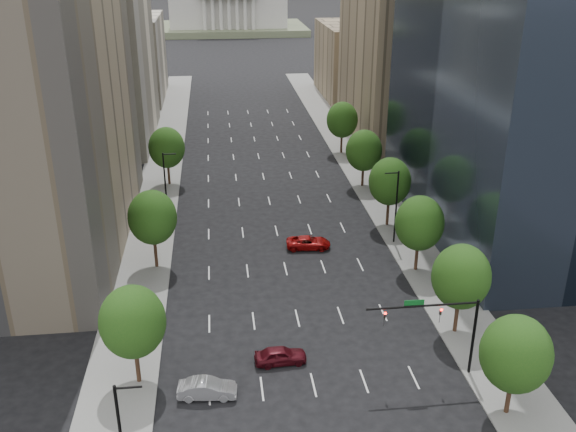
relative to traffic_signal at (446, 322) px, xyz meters
name	(u,v)px	position (x,y,z in m)	size (l,w,h in m)	color
sidewalk_left	(149,236)	(-26.03, 30.00, -5.10)	(6.00, 200.00, 0.15)	slate
sidewalk_right	(398,224)	(4.97, 30.00, -5.10)	(6.00, 200.00, 0.15)	slate
midrise_cream_left	(104,40)	(-35.53, 73.00, 12.33)	(14.00, 30.00, 35.00)	beige
filler_left	(131,58)	(-35.53, 106.00, 3.83)	(14.00, 26.00, 18.00)	beige
parking_tan_right	(394,52)	(14.47, 70.00, 9.83)	(14.00, 30.00, 30.00)	#8C7759
filler_right	(353,60)	(14.47, 103.00, 2.83)	(14.00, 26.00, 16.00)	#8C7759
tree_right_0	(516,354)	(3.47, -5.00, 0.22)	(5.20, 5.20, 8.39)	#382316
tree_right_1	(461,277)	(3.47, 6.00, 0.58)	(5.20, 5.20, 8.75)	#382316
tree_right_2	(419,223)	(3.47, 18.00, 0.43)	(5.20, 5.20, 8.61)	#382316
tree_right_3	(390,182)	(3.47, 30.00, 0.72)	(5.20, 5.20, 8.89)	#382316
tree_right_4	(364,151)	(3.47, 44.00, 0.29)	(5.20, 5.20, 8.46)	#382316
tree_right_5	(342,120)	(3.47, 60.00, 0.58)	(5.20, 5.20, 8.75)	#382316
tree_left_0	(133,322)	(-24.53, 2.00, 0.58)	(5.20, 5.20, 8.75)	#382316
tree_left_1	(152,217)	(-24.53, 22.00, 0.79)	(5.20, 5.20, 8.97)	#382316
tree_left_2	(167,148)	(-24.53, 48.00, 0.50)	(5.20, 5.20, 8.68)	#382316
streetlight_rn	(396,205)	(2.91, 25.00, -0.33)	(1.70, 0.20, 9.00)	black
streetlight_ln	(166,184)	(-23.96, 35.00, -0.33)	(1.70, 0.20, 9.00)	black
traffic_signal	(446,322)	(0.00, 0.00, 0.00)	(9.12, 0.40, 7.38)	black
capitol	(228,9)	(-10.53, 219.71, 3.40)	(60.00, 40.00, 35.20)	#596647
foothills	(256,24)	(24.14, 569.40, -42.95)	(720.00, 413.00, 263.00)	olive
car_maroon	(281,355)	(-12.85, 3.25, -4.42)	(1.77, 4.41, 1.50)	#460B13
car_silver	(207,389)	(-19.02, -0.44, -4.41)	(1.61, 4.62, 1.52)	#9D9EA2
car_red_far	(308,242)	(-7.30, 24.78, -4.46)	(2.36, 5.12, 1.42)	#910A0A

